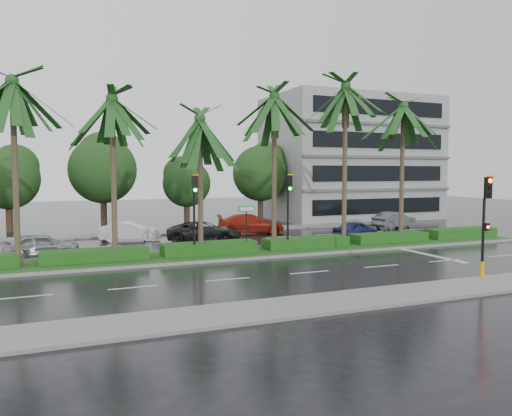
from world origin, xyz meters
name	(u,v)px	position (x,y,z in m)	size (l,w,h in m)	color
ground	(266,256)	(0.00, 0.00, 0.00)	(120.00, 120.00, 0.00)	black
near_sidewalk	(378,297)	(0.00, -10.20, 0.06)	(40.00, 2.40, 0.12)	slate
far_sidewalk	(205,231)	(0.00, 12.00, 0.06)	(40.00, 2.00, 0.12)	slate
median	(260,252)	(0.00, 1.00, 0.08)	(36.00, 4.00, 0.15)	gray
hedge	(260,245)	(0.00, 1.00, 0.45)	(35.20, 1.40, 0.60)	#214614
lane_markings	(318,253)	(3.04, -0.43, 0.01)	(34.00, 13.06, 0.01)	silver
palm_row	(239,110)	(-1.25, 1.02, 8.04)	(26.30, 4.20, 10.41)	#4A362A
signal_near	(485,222)	(6.00, -9.39, 2.50)	(0.34, 0.45, 4.36)	black
signal_median_left	(195,203)	(-4.00, 0.30, 3.00)	(0.34, 0.42, 4.36)	black
signal_median_right	(289,201)	(1.50, 0.30, 3.00)	(0.34, 0.42, 4.36)	black
street_sign	(246,217)	(-1.00, 0.48, 2.12)	(0.95, 0.09, 2.60)	black
bg_trees	(180,172)	(-0.52, 17.59, 4.60)	(32.64, 5.49, 7.92)	#332317
building	(350,158)	(17.00, 18.00, 6.00)	(16.00, 10.00, 12.00)	gray
car_silver	(42,245)	(-11.50, 4.00, 0.67)	(3.91, 1.57, 1.33)	#A5A6AC
car_white	(130,231)	(-6.13, 8.95, 0.67)	(4.05, 1.41, 1.33)	silver
car_darkgrey	(204,232)	(-1.63, 6.57, 0.68)	(4.91, 2.26, 1.36)	black
car_red	(251,224)	(2.87, 9.56, 0.73)	(5.06, 2.06, 1.47)	maroon
car_blue	(356,230)	(8.50, 4.00, 0.62)	(3.66, 1.47, 1.25)	navy
car_grey	(394,220)	(15.24, 8.50, 0.67)	(4.09, 1.43, 1.35)	#545659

